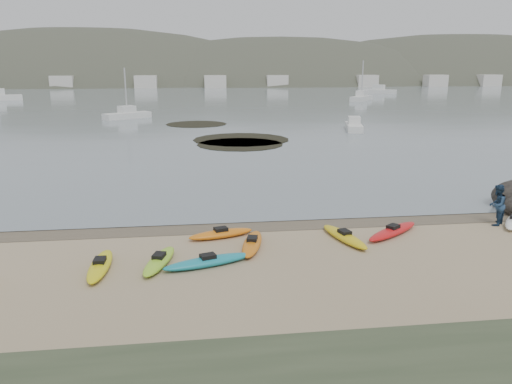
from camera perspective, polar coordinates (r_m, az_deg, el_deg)
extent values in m
plane|color=tan|center=(23.70, 0.00, -3.52)|extent=(600.00, 600.00, 0.00)
plane|color=brown|center=(23.41, 0.09, -3.73)|extent=(60.00, 60.00, 0.00)
plane|color=slate|center=(322.47, -6.96, 12.92)|extent=(1200.00, 1200.00, 0.00)
ellipsoid|color=gold|center=(21.63, 10.07, -5.04)|extent=(1.52, 3.36, 0.34)
ellipsoid|color=yellow|center=(19.19, -17.39, -8.05)|extent=(0.77, 3.17, 0.34)
ellipsoid|color=#94D32A|center=(19.10, -11.00, -7.74)|extent=(1.46, 3.03, 0.34)
ellipsoid|color=orange|center=(20.50, -0.44, -5.91)|extent=(1.45, 3.22, 0.34)
ellipsoid|color=red|center=(22.78, 15.37, -4.34)|extent=(3.29, 2.70, 0.34)
ellipsoid|color=orange|center=(21.69, -4.03, -4.80)|extent=(2.98, 1.48, 0.34)
ellipsoid|color=teal|center=(18.78, -5.50, -7.92)|extent=(3.51, 1.75, 0.34)
imported|color=navy|center=(25.65, 25.84, -1.34)|extent=(1.19, 1.17, 1.94)
cylinder|color=black|center=(46.98, -1.83, 5.45)|extent=(8.09, 8.09, 0.04)
cylinder|color=black|center=(50.02, -1.71, 5.99)|extent=(9.58, 9.58, 0.04)
cylinder|color=black|center=(63.67, -6.82, 7.69)|extent=(7.57, 7.57, 0.04)
cube|color=silver|center=(72.30, -14.50, 8.48)|extent=(6.47, 5.62, 0.94)
cube|color=silver|center=(58.52, 11.12, 7.33)|extent=(3.01, 6.15, 0.83)
cube|color=silver|center=(107.86, 11.95, 10.44)|extent=(6.66, 7.65, 1.12)
cube|color=silver|center=(135.94, 13.83, 11.11)|extent=(8.61, 7.20, 1.24)
ellipsoid|color=#384235|center=(222.86, -18.28, 7.09)|extent=(220.00, 120.00, 80.00)
ellipsoid|color=#384235|center=(216.90, 2.83, 8.32)|extent=(200.00, 110.00, 68.00)
ellipsoid|color=#384235|center=(255.23, 21.74, 7.83)|extent=(230.00, 130.00, 76.00)
cube|color=beige|center=(171.97, -20.89, 11.64)|extent=(7.00, 5.00, 4.00)
cube|color=beige|center=(168.14, -12.74, 12.17)|extent=(7.00, 5.00, 4.00)
cube|color=beige|center=(167.70, -4.36, 12.47)|extent=(7.00, 5.00, 4.00)
cube|color=beige|center=(170.66, 3.91, 12.51)|extent=(7.00, 5.00, 4.00)
cube|color=beige|center=(176.85, 11.74, 12.31)|extent=(7.00, 5.00, 4.00)
cube|color=beige|center=(185.96, 18.91, 11.94)|extent=(7.00, 5.00, 4.00)
cube|color=beige|center=(197.58, 25.31, 11.45)|extent=(7.00, 5.00, 4.00)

